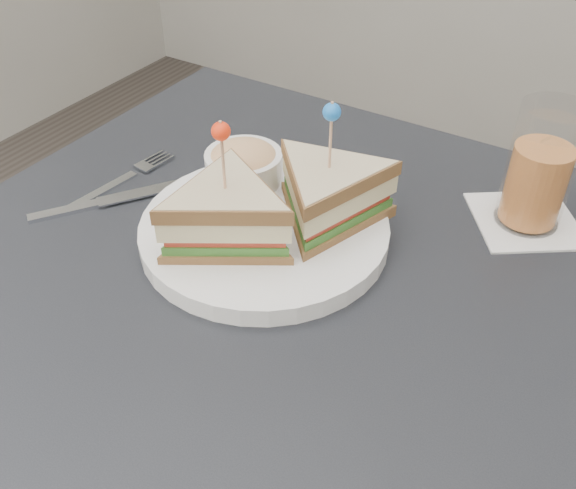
% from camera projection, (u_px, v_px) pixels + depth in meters
% --- Properties ---
extents(table, '(0.80, 0.80, 0.75)m').
position_uv_depth(table, '(276.00, 334.00, 0.72)').
color(table, black).
rests_on(table, ground).
extents(plate_meal, '(0.31, 0.30, 0.17)m').
position_uv_depth(plate_meal, '(271.00, 206.00, 0.70)').
color(plate_meal, white).
rests_on(plate_meal, table).
extents(cutlery_fork, '(0.04, 0.17, 0.00)m').
position_uv_depth(cutlery_fork, '(124.00, 178.00, 0.82)').
color(cutlery_fork, silver).
rests_on(cutlery_fork, table).
extents(cutlery_knife, '(0.13, 0.17, 0.01)m').
position_uv_depth(cutlery_knife, '(105.00, 201.00, 0.78)').
color(cutlery_knife, silver).
rests_on(cutlery_knife, table).
extents(drink_set, '(0.16, 0.16, 0.15)m').
position_uv_depth(drink_set, '(539.00, 174.00, 0.71)').
color(drink_set, white).
rests_on(drink_set, table).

